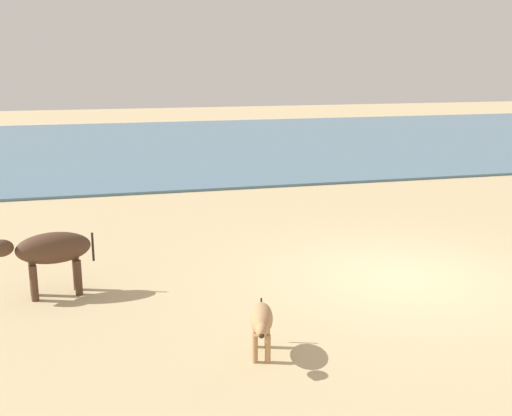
# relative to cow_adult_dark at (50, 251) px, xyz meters

# --- Properties ---
(ground) EXTENTS (80.00, 80.00, 0.00)m
(ground) POSITION_rel_cow_adult_dark_xyz_m (5.89, -0.63, -0.76)
(ground) COLOR tan
(sea_water) EXTENTS (60.00, 20.00, 0.08)m
(sea_water) POSITION_rel_cow_adult_dark_xyz_m (5.89, 17.48, -0.72)
(sea_water) COLOR slate
(sea_water) RESTS_ON ground
(cow_adult_dark) EXTENTS (1.62, 0.62, 1.05)m
(cow_adult_dark) POSITION_rel_cow_adult_dark_xyz_m (0.00, 0.00, 0.00)
(cow_adult_dark) COLOR #4C3323
(cow_adult_dark) RESTS_ON ground
(calf_near_tan) EXTENTS (0.47, 1.01, 0.67)m
(calf_near_tan) POSITION_rel_cow_adult_dark_xyz_m (2.72, -2.90, -0.28)
(calf_near_tan) COLOR tan
(calf_near_tan) RESTS_ON ground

